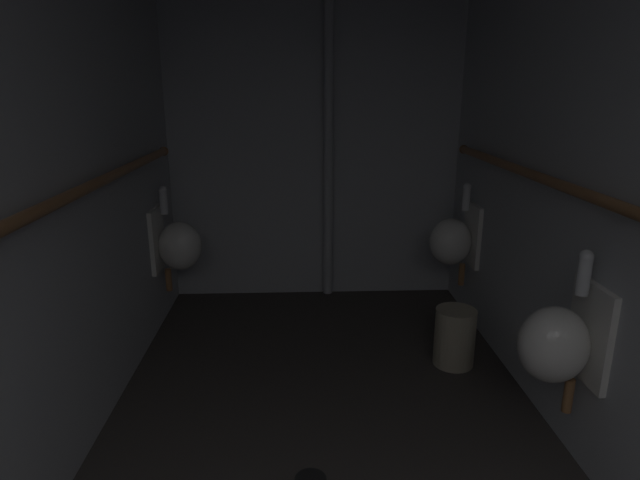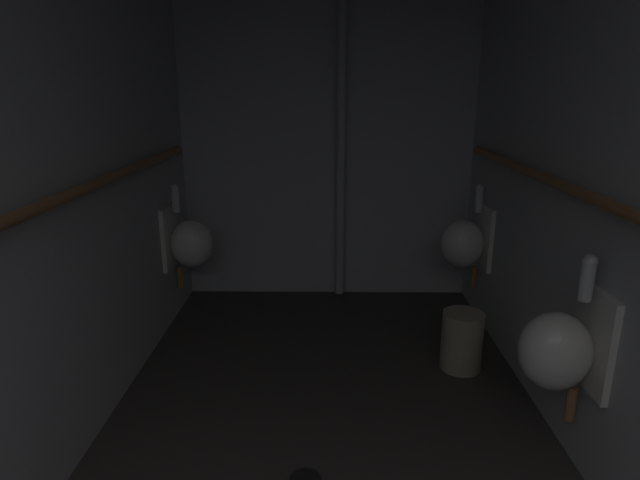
% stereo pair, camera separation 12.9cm
% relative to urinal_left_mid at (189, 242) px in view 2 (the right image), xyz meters
% --- Properties ---
extents(floor, '(2.37, 4.27, 0.08)m').
position_rel_urinal_left_mid_xyz_m(floor, '(0.98, -1.52, -0.63)').
color(floor, '#383330').
rests_on(floor, ground).
extents(wall_left, '(0.06, 4.27, 2.44)m').
position_rel_urinal_left_mid_xyz_m(wall_left, '(-0.18, -1.52, 0.63)').
color(wall_left, '#B2B5B8').
rests_on(wall_left, ground).
extents(wall_right, '(0.06, 4.27, 2.44)m').
position_rel_urinal_left_mid_xyz_m(wall_right, '(2.13, -1.52, 0.63)').
color(wall_right, '#B2B5B8').
rests_on(wall_right, ground).
extents(wall_back, '(2.37, 0.06, 2.44)m').
position_rel_urinal_left_mid_xyz_m(wall_back, '(0.98, 0.59, 0.63)').
color(wall_back, '#B2B5B8').
rests_on(wall_back, ground).
extents(urinal_left_mid, '(0.32, 0.30, 0.76)m').
position_rel_urinal_left_mid_xyz_m(urinal_left_mid, '(0.00, 0.00, 0.00)').
color(urinal_left_mid, silver).
extents(urinal_right_mid, '(0.32, 0.30, 0.76)m').
position_rel_urinal_left_mid_xyz_m(urinal_right_mid, '(1.95, -1.55, 0.00)').
color(urinal_right_mid, silver).
extents(urinal_right_far, '(0.32, 0.30, 0.76)m').
position_rel_urinal_left_mid_xyz_m(urinal_right_far, '(1.95, 0.02, 0.00)').
color(urinal_right_far, silver).
extents(supply_pipe_left, '(0.06, 3.54, 0.06)m').
position_rel_urinal_left_mid_xyz_m(supply_pipe_left, '(-0.09, -1.54, 0.62)').
color(supply_pipe_left, '#936038').
extents(supply_pipe_right, '(0.06, 3.58, 0.06)m').
position_rel_urinal_left_mid_xyz_m(supply_pipe_right, '(2.04, -1.53, 0.62)').
color(supply_pipe_right, '#936038').
extents(standpipe_back_wall, '(0.07, 0.07, 2.39)m').
position_rel_urinal_left_mid_xyz_m(standpipe_back_wall, '(1.08, 0.48, 0.63)').
color(standpipe_back_wall, '#B2B5B8').
rests_on(standpipe_back_wall, ground).
extents(floor_drain, '(0.14, 0.14, 0.01)m').
position_rel_urinal_left_mid_xyz_m(floor_drain, '(0.89, -1.64, -0.59)').
color(floor_drain, black).
rests_on(floor_drain, ground).
extents(waste_bin, '(0.25, 0.25, 0.36)m').
position_rel_urinal_left_mid_xyz_m(waste_bin, '(1.79, -0.67, -0.41)').
color(waste_bin, '#9E937A').
rests_on(waste_bin, ground).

